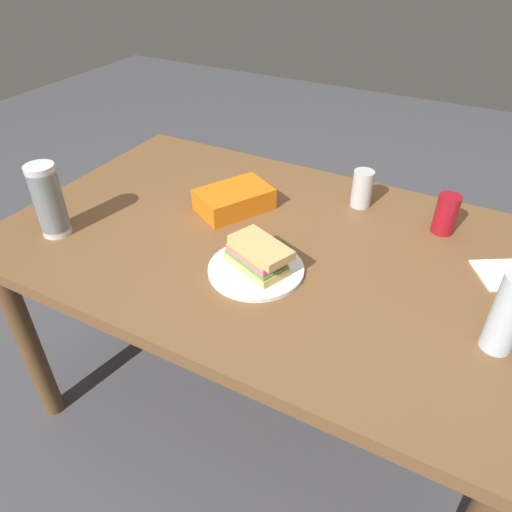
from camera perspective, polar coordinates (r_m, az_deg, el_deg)
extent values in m
plane|color=#4C4C51|center=(1.95, 1.21, -17.08)|extent=(8.00, 8.00, 0.00)
cube|color=brown|center=(1.41, 1.59, 1.40)|extent=(1.58, 0.99, 0.04)
cylinder|color=brown|center=(1.82, -25.77, -9.33)|extent=(0.07, 0.07, 0.73)
cylinder|color=brown|center=(2.24, -9.96, 3.57)|extent=(0.07, 0.07, 0.73)
cylinder|color=brown|center=(1.89, 27.26, -7.84)|extent=(0.07, 0.07, 0.73)
cylinder|color=white|center=(1.27, 0.00, -1.59)|extent=(0.26, 0.26, 0.01)
cube|color=#DBB26B|center=(1.26, 0.00, -0.95)|extent=(0.19, 0.15, 0.02)
cube|color=#599E3F|center=(1.25, 0.00, -0.37)|extent=(0.18, 0.14, 0.01)
cube|color=#C6727A|center=(1.25, 0.00, 0.15)|extent=(0.18, 0.14, 0.02)
cube|color=yellow|center=(1.24, 0.00, 0.63)|extent=(0.17, 0.13, 0.01)
cube|color=#DBB26B|center=(1.23, 0.57, 1.05)|extent=(0.19, 0.15, 0.02)
cylinder|color=maroon|center=(1.51, 21.93, 4.72)|extent=(0.07, 0.07, 0.12)
cube|color=orange|center=(1.53, -2.65, 6.85)|extent=(0.24, 0.27, 0.07)
cylinder|color=silver|center=(1.14, 28.13, -6.15)|extent=(0.07, 0.07, 0.20)
cylinder|color=silver|center=(1.53, -23.17, 4.12)|extent=(0.08, 0.08, 0.09)
cylinder|color=silver|center=(1.52, -23.33, 4.69)|extent=(0.08, 0.08, 0.09)
cylinder|color=silver|center=(1.51, -23.49, 5.27)|extent=(0.08, 0.08, 0.09)
cylinder|color=silver|center=(1.50, -23.66, 5.85)|extent=(0.08, 0.08, 0.09)
cylinder|color=silver|center=(1.49, -23.82, 6.44)|extent=(0.08, 0.08, 0.09)
cylinder|color=silver|center=(1.49, -23.99, 7.04)|extent=(0.08, 0.08, 0.09)
cylinder|color=silver|center=(1.48, -24.16, 7.64)|extent=(0.08, 0.08, 0.09)
cylinder|color=silver|center=(1.47, -24.33, 8.25)|extent=(0.08, 0.08, 0.09)
cylinder|color=silver|center=(1.58, 12.68, 7.94)|extent=(0.07, 0.07, 0.12)
cube|color=white|center=(1.42, 27.62, -2.01)|extent=(0.18, 0.18, 0.01)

